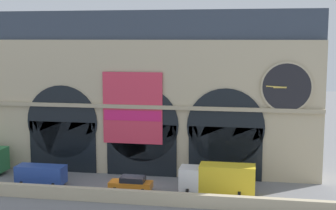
{
  "coord_description": "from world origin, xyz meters",
  "views": [
    {
      "loc": [
        12.45,
        -47.54,
        15.64
      ],
      "look_at": [
        3.05,
        5.0,
        8.21
      ],
      "focal_mm": 51.83,
      "sensor_mm": 36.0,
      "label": 1
    }
  ],
  "objects": [
    {
      "name": "quay_parapet_wall",
      "position": [
        0.0,
        -4.42,
        0.64
      ],
      "size": [
        90.0,
        0.7,
        1.27
      ],
      "primitive_type": "cube",
      "color": "#BCAD8C",
      "rests_on": "ground"
    },
    {
      "name": "ground_plane",
      "position": [
        0.0,
        0.0,
        0.0
      ],
      "size": [
        200.0,
        200.0,
        0.0
      ],
      "primitive_type": "plane",
      "color": "slate"
    },
    {
      "name": "van_midwest",
      "position": [
        -9.64,
        -0.76,
        1.25
      ],
      "size": [
        5.2,
        2.48,
        2.2
      ],
      "color": "#28479E",
      "rests_on": "ground"
    },
    {
      "name": "box_truck_mideast",
      "position": [
        9.13,
        -0.47,
        1.7
      ],
      "size": [
        7.5,
        2.91,
        3.12
      ],
      "color": "white",
      "rests_on": "ground"
    },
    {
      "name": "car_center",
      "position": [
        0.26,
        -0.84,
        0.8
      ],
      "size": [
        4.4,
        2.22,
        1.55
      ],
      "color": "orange",
      "rests_on": "ground"
    },
    {
      "name": "station_building",
      "position": [
        0.03,
        7.67,
        9.11
      ],
      "size": [
        39.78,
        5.79,
        18.69
      ],
      "color": "#BCAD8C",
      "rests_on": "ground"
    }
  ]
}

